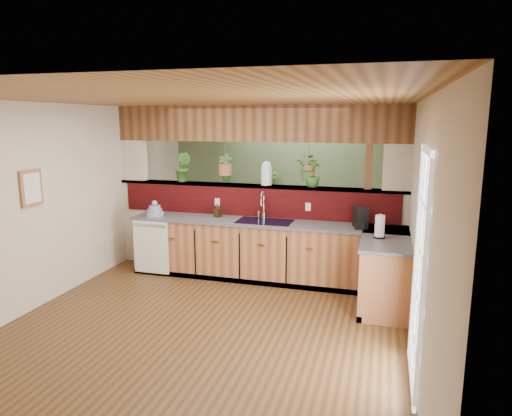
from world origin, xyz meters
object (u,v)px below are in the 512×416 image
(paper_towel, at_px, (380,227))
(shelving_console, at_px, (252,214))
(coffee_maker, at_px, (360,219))
(glass_jar, at_px, (266,173))
(dish_stack, at_px, (155,211))
(soap_dispenser, at_px, (218,211))
(faucet, at_px, (263,204))

(paper_towel, relative_size, shelving_console, 0.23)
(coffee_maker, relative_size, glass_jar, 0.79)
(dish_stack, xyz_separation_m, shelving_console, (0.88, 2.37, -0.48))
(dish_stack, height_order, glass_jar, glass_jar)
(dish_stack, xyz_separation_m, glass_jar, (1.68, 0.47, 0.60))
(soap_dispenser, xyz_separation_m, coffee_maker, (2.16, -0.13, 0.03))
(soap_dispenser, distance_m, glass_jar, 0.95)
(dish_stack, bearing_deg, paper_towel, -7.18)
(soap_dispenser, distance_m, shelving_console, 2.24)
(faucet, relative_size, coffee_maker, 1.48)
(paper_towel, bearing_deg, faucet, 158.32)
(dish_stack, relative_size, shelving_console, 0.21)
(dish_stack, distance_m, paper_towel, 3.43)
(soap_dispenser, relative_size, coffee_maker, 0.71)
(dish_stack, relative_size, paper_towel, 0.90)
(faucet, bearing_deg, shelving_console, 110.80)
(shelving_console, bearing_deg, coffee_maker, -33.16)
(coffee_maker, bearing_deg, glass_jar, 144.40)
(dish_stack, distance_m, coffee_maker, 3.14)
(paper_towel, bearing_deg, glass_jar, 152.44)
(shelving_console, bearing_deg, paper_towel, -35.42)
(dish_stack, distance_m, soap_dispenser, 1.00)
(coffee_maker, bearing_deg, shelving_console, 114.57)
(faucet, bearing_deg, soap_dispenser, -174.84)
(soap_dispenser, bearing_deg, dish_stack, -168.75)
(faucet, height_order, shelving_console, faucet)
(faucet, xyz_separation_m, dish_stack, (-1.68, -0.26, -0.15))
(faucet, distance_m, coffee_maker, 1.47)
(faucet, relative_size, soap_dispenser, 2.09)
(faucet, xyz_separation_m, coffee_maker, (1.46, -0.20, -0.10))
(paper_towel, relative_size, glass_jar, 0.86)
(coffee_maker, height_order, shelving_console, coffee_maker)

